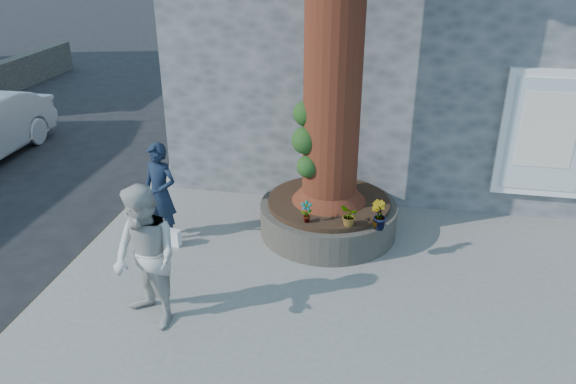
# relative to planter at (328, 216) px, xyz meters

# --- Properties ---
(ground) EXTENTS (120.00, 120.00, 0.00)m
(ground) POSITION_rel_planter_xyz_m (-0.80, -2.00, -0.41)
(ground) COLOR black
(ground) RESTS_ON ground
(pavement) EXTENTS (9.00, 8.00, 0.12)m
(pavement) POSITION_rel_planter_xyz_m (0.70, -1.00, -0.35)
(pavement) COLOR slate
(pavement) RESTS_ON ground
(yellow_line) EXTENTS (0.10, 30.00, 0.01)m
(yellow_line) POSITION_rel_planter_xyz_m (-3.85, -1.00, -0.41)
(yellow_line) COLOR yellow
(yellow_line) RESTS_ON ground
(stone_shop) EXTENTS (10.30, 8.30, 6.30)m
(stone_shop) POSITION_rel_planter_xyz_m (1.70, 5.20, 2.75)
(stone_shop) COLOR #505456
(stone_shop) RESTS_ON ground
(planter) EXTENTS (2.30, 2.30, 0.60)m
(planter) POSITION_rel_planter_xyz_m (0.00, 0.00, 0.00)
(planter) COLOR black
(planter) RESTS_ON pavement
(man) EXTENTS (0.69, 0.54, 1.68)m
(man) POSITION_rel_planter_xyz_m (-2.66, -0.74, 0.55)
(man) COLOR black
(man) RESTS_ON pavement
(woman) EXTENTS (1.19, 1.13, 1.94)m
(woman) POSITION_rel_planter_xyz_m (-1.98, -2.85, 0.68)
(woman) COLOR #B5B4AD
(woman) RESTS_ON pavement
(shopping_bag) EXTENTS (0.22, 0.16, 0.28)m
(shopping_bag) POSITION_rel_planter_xyz_m (-2.40, -0.94, -0.15)
(shopping_bag) COLOR white
(shopping_bag) RESTS_ON pavement
(plant_a) EXTENTS (0.21, 0.17, 0.36)m
(plant_a) POSITION_rel_planter_xyz_m (-0.25, -0.85, 0.49)
(plant_a) COLOR gray
(plant_a) RESTS_ON planter
(plant_b) EXTENTS (0.34, 0.34, 0.45)m
(plant_b) POSITION_rel_planter_xyz_m (0.85, -0.85, 0.53)
(plant_b) COLOR gray
(plant_b) RESTS_ON planter
(plant_c) EXTENTS (0.26, 0.26, 0.34)m
(plant_c) POSITION_rel_planter_xyz_m (0.85, -0.85, 0.48)
(plant_c) COLOR gray
(plant_c) RESTS_ON planter
(plant_d) EXTENTS (0.31, 0.34, 0.33)m
(plant_d) POSITION_rel_planter_xyz_m (0.41, -0.85, 0.47)
(plant_d) COLOR gray
(plant_d) RESTS_ON planter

